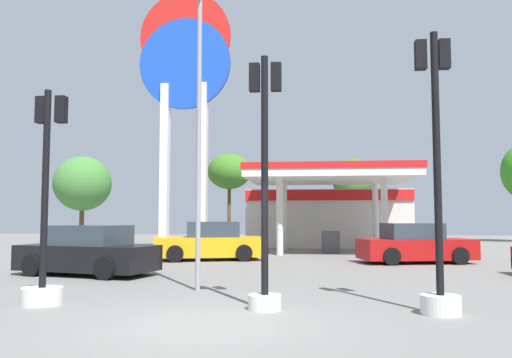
{
  "coord_description": "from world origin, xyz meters",
  "views": [
    {
      "loc": [
        1.85,
        -8.68,
        1.78
      ],
      "look_at": [
        -0.31,
        10.32,
        3.19
      ],
      "focal_mm": 36.44,
      "sensor_mm": 36.0,
      "label": 1
    }
  ],
  "objects_px": {
    "tree_0": "(83,184)",
    "tree_2": "(352,180)",
    "tree_1": "(229,172)",
    "car_1": "(88,252)",
    "car_3": "(209,243)",
    "traffic_signal_0": "(438,215)",
    "car_0": "(415,245)",
    "traffic_signal_2": "(265,204)",
    "station_pole_sign": "(185,82)",
    "corner_streetlamp": "(197,110)",
    "traffic_signal_1": "(45,240)"
  },
  "relations": [
    {
      "from": "corner_streetlamp",
      "to": "car_1",
      "type": "bearing_deg",
      "value": 142.91
    },
    {
      "from": "car_1",
      "to": "tree_1",
      "type": "relative_size",
      "value": 0.71
    },
    {
      "from": "car_1",
      "to": "traffic_signal_2",
      "type": "xyz_separation_m",
      "value": [
        6.02,
        -5.32,
        1.36
      ]
    },
    {
      "from": "car_1",
      "to": "traffic_signal_0",
      "type": "xyz_separation_m",
      "value": [
        9.28,
        -5.47,
        1.12
      ]
    },
    {
      "from": "station_pole_sign",
      "to": "traffic_signal_1",
      "type": "bearing_deg",
      "value": -85.97
    },
    {
      "from": "corner_streetlamp",
      "to": "car_3",
      "type": "bearing_deg",
      "value": 99.76
    },
    {
      "from": "traffic_signal_0",
      "to": "traffic_signal_1",
      "type": "bearing_deg",
      "value": 178.68
    },
    {
      "from": "car_1",
      "to": "car_3",
      "type": "height_order",
      "value": "car_3"
    },
    {
      "from": "station_pole_sign",
      "to": "tree_0",
      "type": "relative_size",
      "value": 2.15
    },
    {
      "from": "car_0",
      "to": "tree_1",
      "type": "relative_size",
      "value": 0.71
    },
    {
      "from": "car_3",
      "to": "traffic_signal_0",
      "type": "distance_m",
      "value": 13.33
    },
    {
      "from": "tree_2",
      "to": "corner_streetlamp",
      "type": "xyz_separation_m",
      "value": [
        -5.58,
        -25.75,
        -0.07
      ]
    },
    {
      "from": "tree_1",
      "to": "traffic_signal_0",
      "type": "bearing_deg",
      "value": -72.89
    },
    {
      "from": "car_3",
      "to": "corner_streetlamp",
      "type": "relative_size",
      "value": 0.65
    },
    {
      "from": "car_1",
      "to": "traffic_signal_0",
      "type": "bearing_deg",
      "value": -30.5
    },
    {
      "from": "traffic_signal_1",
      "to": "corner_streetlamp",
      "type": "xyz_separation_m",
      "value": [
        2.7,
        2.16,
        3.09
      ]
    },
    {
      "from": "traffic_signal_1",
      "to": "tree_0",
      "type": "height_order",
      "value": "tree_0"
    },
    {
      "from": "car_0",
      "to": "traffic_signal_1",
      "type": "height_order",
      "value": "traffic_signal_1"
    },
    {
      "from": "traffic_signal_0",
      "to": "tree_0",
      "type": "bearing_deg",
      "value": 126.0
    },
    {
      "from": "station_pole_sign",
      "to": "tree_0",
      "type": "bearing_deg",
      "value": 133.79
    },
    {
      "from": "tree_1",
      "to": "traffic_signal_2",
      "type": "bearing_deg",
      "value": -79.12
    },
    {
      "from": "traffic_signal_0",
      "to": "tree_1",
      "type": "xyz_separation_m",
      "value": [
        -8.6,
        27.93,
        3.34
      ]
    },
    {
      "from": "tree_0",
      "to": "tree_2",
      "type": "bearing_deg",
      "value": 3.65
    },
    {
      "from": "tree_2",
      "to": "traffic_signal_2",
      "type": "bearing_deg",
      "value": -97.54
    },
    {
      "from": "car_3",
      "to": "tree_1",
      "type": "distance_m",
      "value": 17.16
    },
    {
      "from": "car_1",
      "to": "traffic_signal_2",
      "type": "relative_size",
      "value": 0.92
    },
    {
      "from": "tree_0",
      "to": "tree_1",
      "type": "relative_size",
      "value": 0.97
    },
    {
      "from": "traffic_signal_1",
      "to": "tree_2",
      "type": "bearing_deg",
      "value": 73.48
    },
    {
      "from": "corner_streetlamp",
      "to": "tree_0",
      "type": "bearing_deg",
      "value": 120.36
    },
    {
      "from": "station_pole_sign",
      "to": "traffic_signal_0",
      "type": "bearing_deg",
      "value": -60.52
    },
    {
      "from": "tree_0",
      "to": "corner_streetlamp",
      "type": "height_order",
      "value": "corner_streetlamp"
    },
    {
      "from": "car_3",
      "to": "traffic_signal_0",
      "type": "height_order",
      "value": "traffic_signal_0"
    },
    {
      "from": "tree_0",
      "to": "car_3",
      "type": "bearing_deg",
      "value": -50.25
    },
    {
      "from": "car_0",
      "to": "tree_2",
      "type": "xyz_separation_m",
      "value": [
        -1.17,
        17.12,
        3.77
      ]
    },
    {
      "from": "car_0",
      "to": "car_1",
      "type": "height_order",
      "value": "car_0"
    },
    {
      "from": "station_pole_sign",
      "to": "traffic_signal_2",
      "type": "xyz_separation_m",
      "value": [
        5.68,
        -15.68,
        -6.75
      ]
    },
    {
      "from": "car_0",
      "to": "tree_0",
      "type": "xyz_separation_m",
      "value": [
        -21.09,
        15.85,
        3.58
      ]
    },
    {
      "from": "traffic_signal_1",
      "to": "station_pole_sign",
      "type": "bearing_deg",
      "value": 94.03
    },
    {
      "from": "car_0",
      "to": "car_3",
      "type": "xyz_separation_m",
      "value": [
        -8.32,
        0.49,
        0.02
      ]
    },
    {
      "from": "station_pole_sign",
      "to": "corner_streetlamp",
      "type": "xyz_separation_m",
      "value": [
        3.8,
        -13.48,
        -4.4
      ]
    },
    {
      "from": "station_pole_sign",
      "to": "tree_1",
      "type": "xyz_separation_m",
      "value": [
        0.34,
        12.11,
        -3.65
      ]
    },
    {
      "from": "tree_0",
      "to": "tree_1",
      "type": "height_order",
      "value": "tree_1"
    },
    {
      "from": "car_0",
      "to": "traffic_signal_2",
      "type": "xyz_separation_m",
      "value": [
        -4.87,
        -10.83,
        1.35
      ]
    },
    {
      "from": "station_pole_sign",
      "to": "tree_2",
      "type": "relative_size",
      "value": 2.23
    },
    {
      "from": "car_1",
      "to": "traffic_signal_0",
      "type": "relative_size",
      "value": 0.86
    },
    {
      "from": "station_pole_sign",
      "to": "tree_2",
      "type": "bearing_deg",
      "value": 52.6
    },
    {
      "from": "traffic_signal_2",
      "to": "car_3",
      "type": "bearing_deg",
      "value": 106.97
    },
    {
      "from": "car_3",
      "to": "tree_1",
      "type": "height_order",
      "value": "tree_1"
    },
    {
      "from": "car_0",
      "to": "tree_2",
      "type": "distance_m",
      "value": 17.57
    },
    {
      "from": "station_pole_sign",
      "to": "traffic_signal_1",
      "type": "xyz_separation_m",
      "value": [
        1.1,
        -15.64,
        -7.49
      ]
    }
  ]
}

